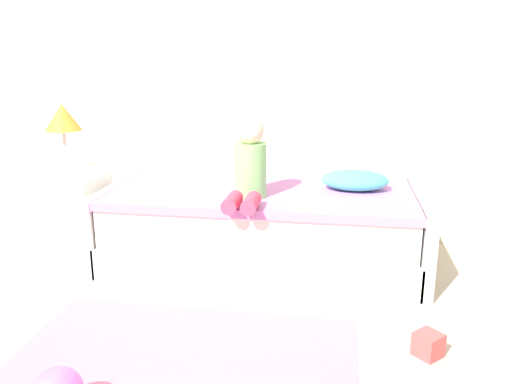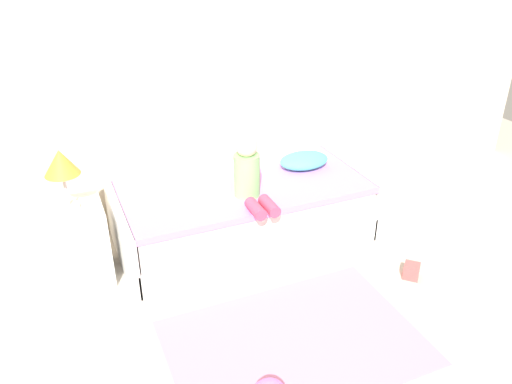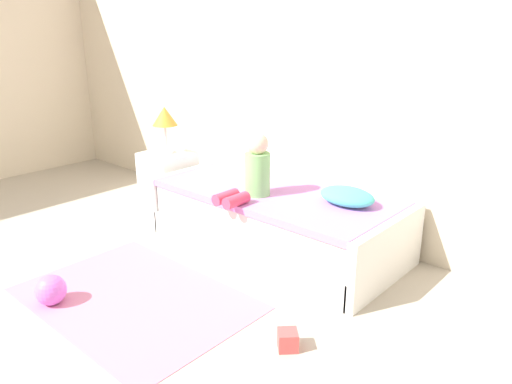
{
  "view_description": "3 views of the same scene",
  "coord_description": "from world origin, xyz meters",
  "px_view_note": "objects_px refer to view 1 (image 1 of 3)",
  "views": [
    {
      "loc": [
        0.68,
        -1.32,
        1.38
      ],
      "look_at": [
        0.18,
        1.75,
        0.55
      ],
      "focal_mm": 36.71,
      "sensor_mm": 36.0,
      "label": 1
    },
    {
      "loc": [
        -1.2,
        -1.46,
        2.39
      ],
      "look_at": [
        0.18,
        1.75,
        0.55
      ],
      "focal_mm": 35.98,
      "sensor_mm": 36.0,
      "label": 2
    },
    {
      "loc": [
        2.6,
        -0.97,
        1.79
      ],
      "look_at": [
        0.18,
        1.75,
        0.55
      ],
      "focal_mm": 34.56,
      "sensor_mm": 36.0,
      "label": 3
    }
  ],
  "objects_px": {
    "pillow": "(355,180)",
    "toy_block": "(428,345)",
    "nightstand": "(72,211)",
    "bed": "(262,226)",
    "child_figure": "(249,166)",
    "table_lamp": "(63,121)"
  },
  "relations": [
    {
      "from": "bed",
      "to": "toy_block",
      "type": "relative_size",
      "value": 18.47
    },
    {
      "from": "child_figure",
      "to": "pillow",
      "type": "bearing_deg",
      "value": 26.73
    },
    {
      "from": "table_lamp",
      "to": "toy_block",
      "type": "bearing_deg",
      "value": -23.28
    },
    {
      "from": "nightstand",
      "to": "bed",
      "type": "bearing_deg",
      "value": 2.01
    },
    {
      "from": "table_lamp",
      "to": "child_figure",
      "type": "relative_size",
      "value": 0.88
    },
    {
      "from": "bed",
      "to": "nightstand",
      "type": "relative_size",
      "value": 3.52
    },
    {
      "from": "bed",
      "to": "table_lamp",
      "type": "relative_size",
      "value": 4.69
    },
    {
      "from": "nightstand",
      "to": "toy_block",
      "type": "xyz_separation_m",
      "value": [
        2.29,
        -0.99,
        -0.24
      ]
    },
    {
      "from": "bed",
      "to": "child_figure",
      "type": "bearing_deg",
      "value": -101.65
    },
    {
      "from": "table_lamp",
      "to": "child_figure",
      "type": "height_order",
      "value": "table_lamp"
    },
    {
      "from": "nightstand",
      "to": "table_lamp",
      "type": "bearing_deg",
      "value": 0.0
    },
    {
      "from": "child_figure",
      "to": "toy_block",
      "type": "bearing_deg",
      "value": -39.1
    },
    {
      "from": "nightstand",
      "to": "child_figure",
      "type": "bearing_deg",
      "value": -7.91
    },
    {
      "from": "table_lamp",
      "to": "child_figure",
      "type": "distance_m",
      "value": 1.34
    },
    {
      "from": "pillow",
      "to": "toy_block",
      "type": "relative_size",
      "value": 3.85
    },
    {
      "from": "pillow",
      "to": "toy_block",
      "type": "distance_m",
      "value": 1.29
    },
    {
      "from": "nightstand",
      "to": "table_lamp",
      "type": "distance_m",
      "value": 0.64
    },
    {
      "from": "table_lamp",
      "to": "pillow",
      "type": "bearing_deg",
      "value": 4.31
    },
    {
      "from": "child_figure",
      "to": "pillow",
      "type": "xyz_separation_m",
      "value": [
        0.65,
        0.33,
        -0.14
      ]
    },
    {
      "from": "child_figure",
      "to": "toy_block",
      "type": "distance_m",
      "value": 1.43
    },
    {
      "from": "table_lamp",
      "to": "pillow",
      "type": "relative_size",
      "value": 1.02
    },
    {
      "from": "pillow",
      "to": "toy_block",
      "type": "xyz_separation_m",
      "value": [
        0.34,
        -1.13,
        -0.51
      ]
    }
  ]
}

